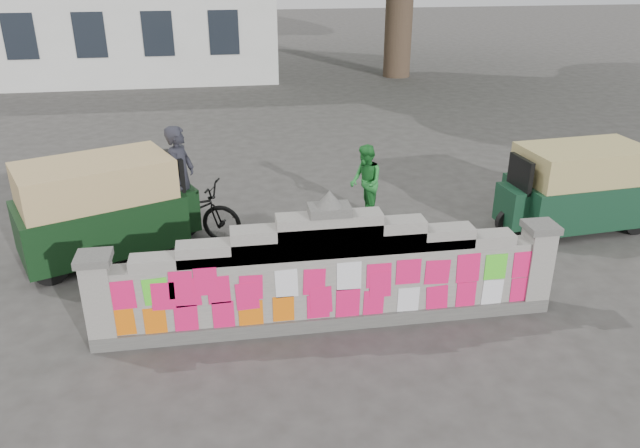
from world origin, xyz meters
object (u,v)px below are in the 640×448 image
object	(u,v)px
cyclist_rider	(183,191)
rickshaw_right	(576,187)
rickshaw_left	(104,207)
cyclist_bike	(184,211)
pedestrian	(366,182)

from	to	relation	value
cyclist_rider	rickshaw_right	xyz separation A→B (m)	(7.16, -0.63, -0.11)
rickshaw_left	rickshaw_right	world-z (taller)	rickshaw_left
cyclist_bike	rickshaw_right	bearing A→B (deg)	-76.28
rickshaw_left	rickshaw_right	xyz separation A→B (m)	(8.45, -0.23, -0.06)
rickshaw_left	pedestrian	bearing A→B (deg)	-12.29
rickshaw_left	cyclist_bike	bearing A→B (deg)	-5.69
cyclist_bike	pedestrian	xyz separation A→B (m)	(3.43, 0.48, 0.18)
cyclist_bike	rickshaw_right	distance (m)	7.19
pedestrian	rickshaw_left	distance (m)	4.81
cyclist_rider	rickshaw_right	world-z (taller)	cyclist_rider
rickshaw_left	cyclist_rider	bearing A→B (deg)	-5.69
rickshaw_left	rickshaw_right	bearing A→B (deg)	-24.40
pedestrian	rickshaw_left	xyz separation A→B (m)	(-4.72, -0.88, 0.15)
cyclist_bike	rickshaw_right	xyz separation A→B (m)	(7.16, -0.63, 0.27)
cyclist_rider	rickshaw_left	bearing A→B (deg)	125.88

